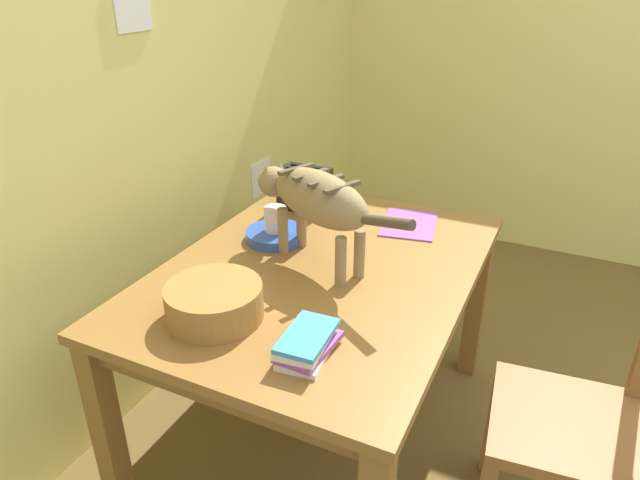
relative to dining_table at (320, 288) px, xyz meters
name	(u,v)px	position (x,y,z in m)	size (l,w,h in m)	color
wall_rear	(128,83)	(0.06, 0.79, 0.61)	(4.48, 0.11, 2.50)	#E4D972
dining_table	(320,288)	(0.00, 0.00, 0.00)	(1.31, 0.97, 0.72)	olive
cat	(315,199)	(0.03, 0.03, 0.31)	(0.32, 0.64, 0.33)	olive
saucer_bowl	(276,235)	(0.12, 0.24, 0.10)	(0.22, 0.22, 0.04)	blue
coffee_mug	(276,218)	(0.12, 0.24, 0.17)	(0.12, 0.08, 0.09)	silver
magazine	(409,224)	(0.45, -0.17, 0.09)	(0.27, 0.20, 0.01)	#8A489A
book_stack	(307,343)	(-0.43, -0.17, 0.12)	(0.20, 0.13, 0.07)	silver
wicker_basket	(214,301)	(-0.40, 0.14, 0.14)	(0.28, 0.28, 0.10)	olive
toaster	(305,189)	(0.43, 0.27, 0.17)	(0.12, 0.20, 0.18)	black
wooden_chair_near	(583,424)	(-0.08, -0.87, -0.18)	(0.46, 0.46, 0.94)	brown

